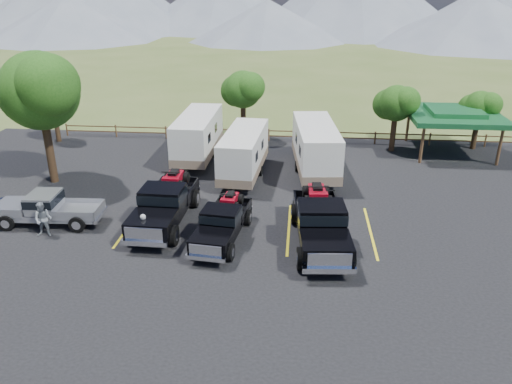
# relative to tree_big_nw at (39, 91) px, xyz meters

# --- Properties ---
(ground) EXTENTS (320.00, 320.00, 0.00)m
(ground) POSITION_rel_tree_big_nw_xyz_m (12.55, -9.03, -5.60)
(ground) COLOR #475A26
(ground) RESTS_ON ground
(asphalt_lot) EXTENTS (44.00, 34.00, 0.04)m
(asphalt_lot) POSITION_rel_tree_big_nw_xyz_m (12.55, -6.03, -5.58)
(asphalt_lot) COLOR black
(asphalt_lot) RESTS_ON ground
(stall_lines) EXTENTS (12.12, 5.50, 0.01)m
(stall_lines) POSITION_rel_tree_big_nw_xyz_m (12.55, -5.03, -5.55)
(stall_lines) COLOR yellow
(stall_lines) RESTS_ON asphalt_lot
(tree_big_nw) EXTENTS (5.54, 5.18, 7.84)m
(tree_big_nw) POSITION_rel_tree_big_nw_xyz_m (0.00, 0.00, 0.00)
(tree_big_nw) COLOR black
(tree_big_nw) RESTS_ON ground
(tree_ne_a) EXTENTS (3.11, 2.92, 4.76)m
(tree_ne_a) POSITION_rel_tree_big_nw_xyz_m (21.52, 7.99, -2.11)
(tree_ne_a) COLOR black
(tree_ne_a) RESTS_ON ground
(tree_ne_b) EXTENTS (2.77, 2.59, 4.27)m
(tree_ne_b) POSITION_rel_tree_big_nw_xyz_m (27.52, 8.99, -2.47)
(tree_ne_b) COLOR black
(tree_ne_b) RESTS_ON ground
(tree_north) EXTENTS (3.46, 3.24, 5.25)m
(tree_north) POSITION_rel_tree_big_nw_xyz_m (10.52, 9.99, -1.76)
(tree_north) COLOR black
(tree_north) RESTS_ON ground
(tree_nw_small) EXTENTS (2.59, 2.43, 3.85)m
(tree_nw_small) POSITION_rel_tree_big_nw_xyz_m (-3.48, 7.99, -2.81)
(tree_nw_small) COLOR black
(tree_nw_small) RESTS_ON ground
(rail_fence) EXTENTS (36.12, 0.12, 1.00)m
(rail_fence) POSITION_rel_tree_big_nw_xyz_m (14.55, 9.47, -4.99)
(rail_fence) COLOR brown
(rail_fence) RESTS_ON ground
(pavilion) EXTENTS (6.20, 6.20, 3.22)m
(pavilion) POSITION_rel_tree_big_nw_xyz_m (25.55, 7.97, -2.81)
(pavilion) COLOR brown
(pavilion) RESTS_ON ground
(rig_left) EXTENTS (2.51, 6.75, 2.24)m
(rig_left) POSITION_rel_tree_big_nw_xyz_m (8.29, -4.84, -4.48)
(rig_left) COLOR black
(rig_left) RESTS_ON asphalt_lot
(rig_center) EXTENTS (2.43, 5.67, 1.84)m
(rig_center) POSITION_rel_tree_big_nw_xyz_m (11.44, -6.32, -4.67)
(rig_center) COLOR black
(rig_center) RESTS_ON asphalt_lot
(rig_right) EXTENTS (2.86, 7.03, 2.30)m
(rig_right) POSITION_rel_tree_big_nw_xyz_m (16.02, -6.30, -4.45)
(rig_right) COLOR black
(rig_right) RESTS_ON asphalt_lot
(trailer_left) EXTENTS (2.36, 8.77, 3.06)m
(trailer_left) POSITION_rel_tree_big_nw_xyz_m (8.02, 4.95, -3.96)
(trailer_left) COLOR silver
(trailer_left) RESTS_ON asphalt_lot
(trailer_center) EXTENTS (2.58, 8.30, 2.87)m
(trailer_center) POSITION_rel_tree_big_nw_xyz_m (11.51, 1.94, -4.05)
(trailer_center) COLOR silver
(trailer_center) RESTS_ON asphalt_lot
(trailer_right) EXTENTS (3.06, 9.04, 3.13)m
(trailer_right) POSITION_rel_tree_big_nw_xyz_m (15.93, 2.91, -3.92)
(trailer_right) COLOR silver
(trailer_right) RESTS_ON asphalt_lot
(pickup_silver) EXTENTS (5.57, 2.15, 1.65)m
(pickup_silver) POSITION_rel_tree_big_nw_xyz_m (2.48, -5.56, -4.70)
(pickup_silver) COLOR #95979E
(pickup_silver) RESTS_ON asphalt_lot
(person_a) EXTENTS (0.60, 0.42, 1.58)m
(person_a) POSITION_rel_tree_big_nw_xyz_m (7.92, -7.26, -4.77)
(person_a) COLOR silver
(person_a) RESTS_ON asphalt_lot
(person_b) EXTENTS (0.91, 0.75, 1.75)m
(person_b) POSITION_rel_tree_big_nw_xyz_m (2.89, -6.86, -4.68)
(person_b) COLOR slate
(person_b) RESTS_ON asphalt_lot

